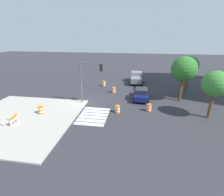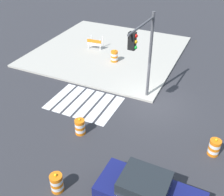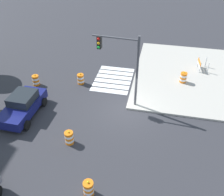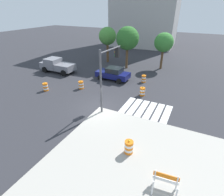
# 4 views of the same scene
# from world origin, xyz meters

# --- Properties ---
(ground_plane) EXTENTS (120.00, 120.00, 0.00)m
(ground_plane) POSITION_xyz_m (0.00, 0.00, 0.00)
(ground_plane) COLOR #2D2D33
(sidewalk_corner) EXTENTS (12.00, 12.00, 0.15)m
(sidewalk_corner) POSITION_xyz_m (6.00, -6.00, 0.07)
(sidewalk_corner) COLOR #ADA89E
(sidewalk_corner) RESTS_ON ground
(crosswalk_stripes) EXTENTS (4.35, 3.20, 0.02)m
(crosswalk_stripes) POSITION_xyz_m (4.00, 1.80, 0.01)
(crosswalk_stripes) COLOR silver
(crosswalk_stripes) RESTS_ON ground
(sports_car) EXTENTS (4.34, 2.21, 1.63)m
(sports_car) POSITION_xyz_m (-2.07, 7.20, 0.81)
(sports_car) COLOR navy
(sports_car) RESTS_ON ground
(traffic_barrel_near_corner) EXTENTS (0.56, 0.56, 1.02)m
(traffic_barrel_near_corner) POSITION_xyz_m (2.75, 4.41, 0.45)
(traffic_barrel_near_corner) COLOR orange
(traffic_barrel_near_corner) RESTS_ON ground
(traffic_barrel_crosswalk_end) EXTENTS (0.56, 0.56, 1.02)m
(traffic_barrel_crosswalk_end) POSITION_xyz_m (-4.13, 2.97, 0.45)
(traffic_barrel_crosswalk_end) COLOR orange
(traffic_barrel_crosswalk_end) RESTS_ON ground
(traffic_barrel_median_near) EXTENTS (0.56, 0.56, 1.02)m
(traffic_barrel_median_near) POSITION_xyz_m (1.76, 8.09, 0.45)
(traffic_barrel_median_near) COLOR orange
(traffic_barrel_median_near) RESTS_ON ground
(traffic_barrel_median_far) EXTENTS (0.56, 0.56, 1.02)m
(traffic_barrel_median_far) POSITION_xyz_m (-7.41, 0.74, 0.45)
(traffic_barrel_median_far) COLOR orange
(traffic_barrel_median_far) RESTS_ON ground
(traffic_barrel_on_sidewalk) EXTENTS (0.56, 0.56, 1.02)m
(traffic_barrel_on_sidewalk) POSITION_xyz_m (4.60, -4.20, 0.60)
(traffic_barrel_on_sidewalk) COLOR orange
(traffic_barrel_on_sidewalk) RESTS_ON sidewalk_corner
(construction_barricade) EXTENTS (1.31, 0.89, 1.00)m
(construction_barricade) POSITION_xyz_m (7.21, -5.80, 0.72)
(construction_barricade) COLOR silver
(construction_barricade) RESTS_ON sidewalk_corner
(traffic_light_pole) EXTENTS (0.48, 3.29, 5.50)m
(traffic_light_pole) POSITION_xyz_m (0.67, 0.54, 3.91)
(traffic_light_pole) COLOR #4C4C51
(traffic_light_pole) RESTS_ON sidewalk_corner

